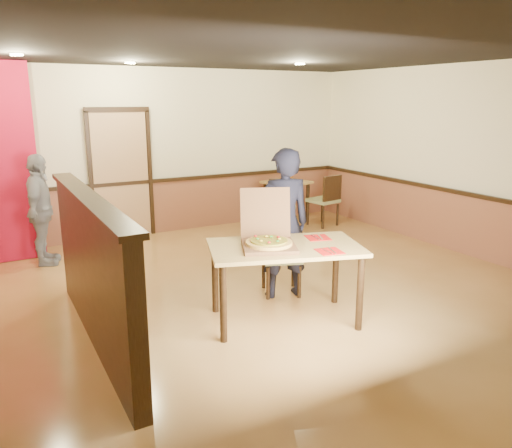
{
  "coord_description": "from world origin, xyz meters",
  "views": [
    {
      "loc": [
        -2.8,
        -4.8,
        2.28
      ],
      "look_at": [
        -0.15,
        0.0,
        0.91
      ],
      "focal_mm": 35.0,
      "sensor_mm": 36.0,
      "label": 1
    }
  ],
  "objects_px": {
    "side_chair_left": "(282,203)",
    "passerby": "(41,210)",
    "condiment": "(291,176)",
    "main_table": "(285,256)",
    "side_table": "(287,191)",
    "pizza_box": "(268,240)",
    "diner": "(283,224)",
    "side_chair_right": "(326,198)",
    "diner_chair": "(280,252)"
  },
  "relations": [
    {
      "from": "side_chair_left",
      "to": "passerby",
      "type": "bearing_deg",
      "value": 28.02
    },
    {
      "from": "condiment",
      "to": "main_table",
      "type": "bearing_deg",
      "value": -123.6
    },
    {
      "from": "side_table",
      "to": "pizza_box",
      "type": "bearing_deg",
      "value": -124.71
    },
    {
      "from": "diner",
      "to": "side_chair_left",
      "type": "bearing_deg",
      "value": -109.8
    },
    {
      "from": "side_chair_right",
      "to": "passerby",
      "type": "relative_size",
      "value": 0.61
    },
    {
      "from": "side_chair_left",
      "to": "side_table",
      "type": "bearing_deg",
      "value": -98.55
    },
    {
      "from": "main_table",
      "to": "diner_chair",
      "type": "height_order",
      "value": "diner_chair"
    },
    {
      "from": "side_chair_left",
      "to": "diner",
      "type": "height_order",
      "value": "diner"
    },
    {
      "from": "side_table",
      "to": "passerby",
      "type": "xyz_separation_m",
      "value": [
        -4.35,
        -0.49,
        0.18
      ]
    },
    {
      "from": "diner_chair",
      "to": "side_table",
      "type": "distance_m",
      "value": 3.56
    },
    {
      "from": "diner_chair",
      "to": "condiment",
      "type": "relative_size",
      "value": 5.49
    },
    {
      "from": "diner_chair",
      "to": "side_table",
      "type": "height_order",
      "value": "diner_chair"
    },
    {
      "from": "side_chair_left",
      "to": "condiment",
      "type": "distance_m",
      "value": 0.92
    },
    {
      "from": "diner_chair",
      "to": "diner",
      "type": "relative_size",
      "value": 0.52
    },
    {
      "from": "pizza_box",
      "to": "main_table",
      "type": "bearing_deg",
      "value": 2.57
    },
    {
      "from": "side_table",
      "to": "diner",
      "type": "relative_size",
      "value": 0.51
    },
    {
      "from": "main_table",
      "to": "diner",
      "type": "height_order",
      "value": "diner"
    },
    {
      "from": "diner_chair",
      "to": "condiment",
      "type": "distance_m",
      "value": 3.64
    },
    {
      "from": "diner_chair",
      "to": "condiment",
      "type": "height_order",
      "value": "condiment"
    },
    {
      "from": "side_chair_right",
      "to": "side_table",
      "type": "bearing_deg",
      "value": -63.68
    },
    {
      "from": "main_table",
      "to": "condiment",
      "type": "bearing_deg",
      "value": 74.41
    },
    {
      "from": "side_chair_left",
      "to": "pizza_box",
      "type": "distance_m",
      "value": 3.67
    },
    {
      "from": "side_table",
      "to": "side_chair_right",
      "type": "bearing_deg",
      "value": -53.23
    },
    {
      "from": "pizza_box",
      "to": "side_chair_left",
      "type": "bearing_deg",
      "value": 79.01
    },
    {
      "from": "main_table",
      "to": "pizza_box",
      "type": "relative_size",
      "value": 2.24
    },
    {
      "from": "diner_chair",
      "to": "side_chair_right",
      "type": "relative_size",
      "value": 0.96
    },
    {
      "from": "side_chair_right",
      "to": "diner_chair",
      "type": "bearing_deg",
      "value": 33.66
    },
    {
      "from": "main_table",
      "to": "side_chair_right",
      "type": "xyz_separation_m",
      "value": [
        2.82,
        3.09,
        -0.2
      ]
    },
    {
      "from": "diner",
      "to": "passerby",
      "type": "height_order",
      "value": "diner"
    },
    {
      "from": "side_chair_right",
      "to": "pizza_box",
      "type": "xyz_separation_m",
      "value": [
        -2.99,
        -3.03,
        0.38
      ]
    },
    {
      "from": "side_chair_left",
      "to": "diner",
      "type": "distance_m",
      "value": 2.94
    },
    {
      "from": "side_chair_right",
      "to": "passerby",
      "type": "bearing_deg",
      "value": -12.01
    },
    {
      "from": "condiment",
      "to": "pizza_box",
      "type": "bearing_deg",
      "value": -125.77
    },
    {
      "from": "side_chair_left",
      "to": "side_chair_right",
      "type": "relative_size",
      "value": 1.02
    },
    {
      "from": "side_chair_left",
      "to": "diner",
      "type": "bearing_deg",
      "value": 88.47
    },
    {
      "from": "side_chair_right",
      "to": "condiment",
      "type": "xyz_separation_m",
      "value": [
        -0.36,
        0.62,
        0.35
      ]
    },
    {
      "from": "side_table",
      "to": "condiment",
      "type": "bearing_deg",
      "value": 2.98
    },
    {
      "from": "side_chair_left",
      "to": "passerby",
      "type": "relative_size",
      "value": 0.62
    },
    {
      "from": "diner_chair",
      "to": "side_chair_left",
      "type": "height_order",
      "value": "side_chair_left"
    },
    {
      "from": "main_table",
      "to": "passerby",
      "type": "relative_size",
      "value": 1.11
    },
    {
      "from": "diner",
      "to": "condiment",
      "type": "bearing_deg",
      "value": -112.59
    },
    {
      "from": "diner_chair",
      "to": "side_chair_left",
      "type": "relative_size",
      "value": 0.94
    },
    {
      "from": "side_table",
      "to": "diner",
      "type": "distance_m",
      "value": 3.71
    },
    {
      "from": "side_chair_left",
      "to": "side_chair_right",
      "type": "bearing_deg",
      "value": -150.53
    },
    {
      "from": "side_chair_left",
      "to": "passerby",
      "type": "xyz_separation_m",
      "value": [
        -3.86,
        0.13,
        0.25
      ]
    },
    {
      "from": "side_chair_right",
      "to": "side_chair_left",
      "type": "bearing_deg",
      "value": -10.85
    },
    {
      "from": "main_table",
      "to": "diner",
      "type": "bearing_deg",
      "value": 77.6
    },
    {
      "from": "main_table",
      "to": "side_chair_left",
      "type": "distance_m",
      "value": 3.62
    },
    {
      "from": "main_table",
      "to": "pizza_box",
      "type": "bearing_deg",
      "value": 177.66
    },
    {
      "from": "side_chair_right",
      "to": "condiment",
      "type": "relative_size",
      "value": 5.71
    }
  ]
}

